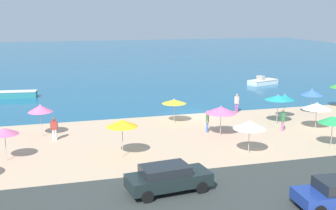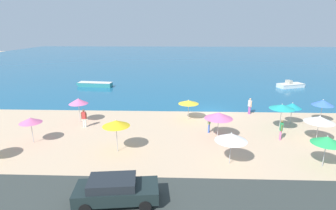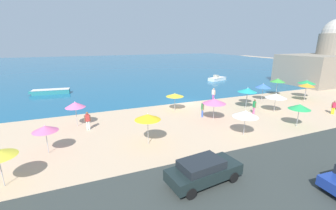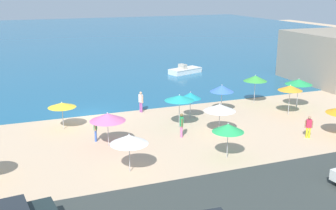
# 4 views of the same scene
# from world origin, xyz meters

# --- Properties ---
(ground_plane) EXTENTS (160.00, 160.00, 0.00)m
(ground_plane) POSITION_xyz_m (0.00, 0.00, 0.00)
(ground_plane) COLOR #CDAC8A
(sea) EXTENTS (150.00, 110.00, 0.05)m
(sea) POSITION_xyz_m (0.00, 55.00, 0.03)
(sea) COLOR #1C5D85
(sea) RESTS_ON ground_plane
(beach_umbrella_1) EXTENTS (2.23, 2.23, 2.35)m
(beach_umbrella_1) POSITION_xyz_m (-0.05, -11.92, 2.02)
(beach_umbrella_1) COLOR #B2B2B7
(beach_umbrella_1) RESTS_ON ground_plane
(beach_umbrella_3) EXTENTS (2.00, 2.00, 2.33)m
(beach_umbrella_3) POSITION_xyz_m (6.26, -12.17, 2.00)
(beach_umbrella_3) COLOR #B2B2B7
(beach_umbrella_3) RESTS_ON ground_plane
(beach_umbrella_4) EXTENTS (2.36, 2.36, 2.68)m
(beach_umbrella_4) POSITION_xyz_m (17.61, -4.39, 2.38)
(beach_umbrella_4) COLOR #B2B2B7
(beach_umbrella_4) RESTS_ON ground_plane
(beach_umbrella_5) EXTENTS (2.05, 2.05, 2.42)m
(beach_umbrella_5) POSITION_xyz_m (10.72, -3.07, 2.07)
(beach_umbrella_5) COLOR #B2B2B7
(beach_umbrella_5) RESTS_ON ground_plane
(beach_umbrella_7) EXTENTS (2.42, 2.42, 2.39)m
(beach_umbrella_7) POSITION_xyz_m (-0.24, -7.43, 2.06)
(beach_umbrella_7) COLOR #B2B2B7
(beach_umbrella_7) RESTS_ON ground_plane
(beach_umbrella_8) EXTENTS (2.02, 2.02, 2.63)m
(beach_umbrella_8) POSITION_xyz_m (15.54, -5.96, 2.35)
(beach_umbrella_8) COLOR #B2B2B7
(beach_umbrella_8) RESTS_ON ground_plane
(beach_umbrella_9) EXTENTS (2.26, 2.26, 2.59)m
(beach_umbrella_9) POSITION_xyz_m (5.78, -5.48, 2.32)
(beach_umbrella_9) COLOR #B2B2B7
(beach_umbrella_9) RESTS_ON ground_plane
(beach_umbrella_10) EXTENTS (2.15, 2.15, 2.70)m
(beach_umbrella_10) POSITION_xyz_m (14.86, -1.76, 2.37)
(beach_umbrella_10) COLOR #B2B2B7
(beach_umbrella_10) RESTS_ON ground_plane
(beach_umbrella_11) EXTENTS (2.35, 2.35, 2.27)m
(beach_umbrella_11) POSITION_xyz_m (8.01, -7.78, 1.94)
(beach_umbrella_11) COLOR #B2B2B7
(beach_umbrella_11) RESTS_ON ground_plane
(beach_umbrella_12) EXTENTS (2.10, 2.10, 2.14)m
(beach_umbrella_12) POSITION_xyz_m (-2.61, -2.73, 1.89)
(beach_umbrella_12) COLOR #B2B2B7
(beach_umbrella_12) RESTS_ON ground_plane
(beach_umbrella_15) EXTENTS (1.77, 1.77, 2.23)m
(beach_umbrella_15) POSITION_xyz_m (7.51, -3.69, 1.90)
(beach_umbrella_15) COLOR #B2B2B7
(beach_umbrella_15) RESTS_ON ground_plane
(bather_0) EXTENTS (0.35, 0.53, 1.82)m
(bather_0) POSITION_xyz_m (4.25, -0.64, 1.02)
(bather_0) COLOR #A3519E
(bather_0) RESTS_ON ground_plane
(bather_1) EXTENTS (0.51, 0.37, 1.62)m
(bather_1) POSITION_xyz_m (13.46, -11.03, 0.90)
(bather_1) COLOR yellow
(bather_1) RESTS_ON ground_plane
(bather_2) EXTENTS (0.30, 0.55, 1.76)m
(bather_2) POSITION_xyz_m (5.07, -7.60, 0.99)
(bather_2) COLOR pink
(bather_2) RESTS_ON ground_plane
(bather_4) EXTENTS (0.31, 0.55, 1.76)m
(bather_4) POSITION_xyz_m (-0.85, -6.18, 0.99)
(bather_4) COLOR blue
(bather_4) RESTS_ON ground_plane
(skiff_nearshore) EXTENTS (4.74, 3.02, 1.19)m
(skiff_nearshore) POSITION_xyz_m (14.40, 13.15, 0.41)
(skiff_nearshore) COLOR silver
(skiff_nearshore) RESTS_ON sea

